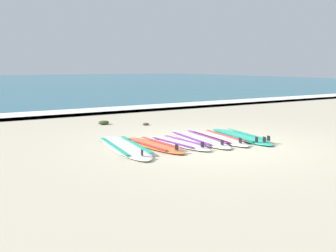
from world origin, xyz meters
name	(u,v)px	position (x,y,z in m)	size (l,w,h in m)	color
ground_plane	(211,144)	(0.00, 0.00, 0.00)	(80.00, 80.00, 0.00)	#C1B599
wave_foam_strip	(102,111)	(0.00, 6.48, 0.06)	(80.00, 1.27, 0.11)	white
surfboard_0	(125,147)	(-1.78, 0.53, 0.04)	(0.92, 2.62, 0.18)	white
surfboard_1	(154,145)	(-1.20, 0.37, 0.04)	(0.70, 2.02, 0.18)	orange
surfboard_2	(178,143)	(-0.65, 0.28, 0.04)	(0.71, 1.97, 0.18)	white
surfboard_3	(199,139)	(-0.01, 0.44, 0.04)	(0.78, 2.41, 0.18)	silver
surfboard_4	(217,138)	(0.44, 0.33, 0.04)	(0.74, 2.24, 0.18)	silver
surfboard_5	(240,136)	(1.00, 0.19, 0.04)	(0.84, 2.34, 0.18)	#2DB793
seaweed_clump_near_shoreline	(104,123)	(-0.99, 3.75, 0.06)	(0.32, 0.25, 0.11)	#384723
seaweed_clump_mid_sand	(146,124)	(-0.01, 3.00, 0.03)	(0.19, 0.15, 0.07)	#4C4228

